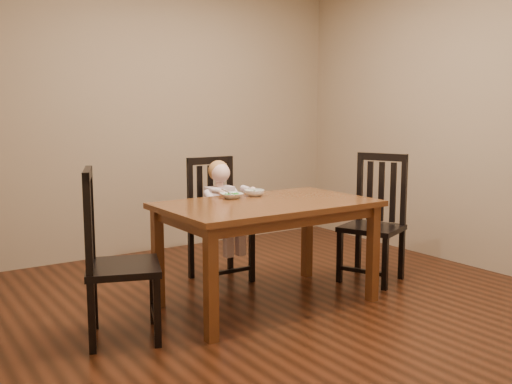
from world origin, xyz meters
TOP-DOWN VIEW (x-y plane):
  - room at (0.00, 0.00)m, footprint 4.01×4.01m
  - dining_table at (-0.12, 0.03)m, footprint 1.50×0.90m
  - chair_child at (-0.09, 0.77)m, footprint 0.45×0.43m
  - chair_left at (-1.26, 0.02)m, footprint 0.56×0.58m
  - chair_right at (0.97, 0.04)m, footprint 0.57×0.58m
  - toddler at (-0.09, 0.72)m, footprint 0.31×0.38m
  - bowl_peas at (-0.24, 0.31)m, footprint 0.18×0.18m
  - bowl_veg at (-0.04, 0.31)m, footprint 0.16×0.16m
  - fork at (-0.28, 0.29)m, footprint 0.07×0.12m

SIDE VIEW (x-z plane):
  - chair_child at x=-0.09m, z-range -0.02..0.99m
  - chair_right at x=0.97m, z-range -0.02..1.02m
  - chair_left at x=-1.26m, z-range -0.02..1.03m
  - toddler at x=-0.09m, z-range 0.36..0.87m
  - dining_table at x=-0.12m, z-range 0.29..1.04m
  - bowl_peas at x=-0.24m, z-range 0.75..0.79m
  - bowl_veg at x=-0.04m, z-range 0.75..0.80m
  - fork at x=-0.28m, z-range 0.77..0.82m
  - room at x=0.00m, z-range 0.00..2.71m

